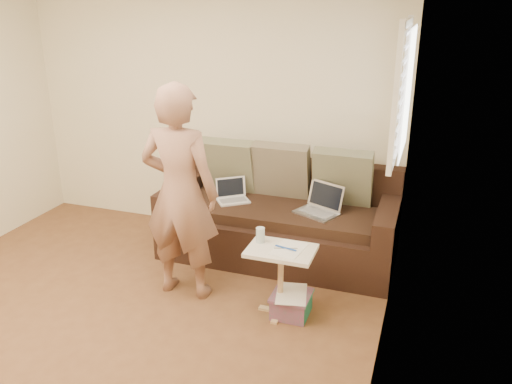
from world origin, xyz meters
TOP-DOWN VIEW (x-y plane):
  - floor at (0.00, 0.00)m, footprint 4.50×4.50m
  - wall_back at (0.00, 2.25)m, footprint 4.00×0.00m
  - wall_right at (2.00, 0.00)m, footprint 0.00×4.50m
  - window_blinds at (1.95, 1.50)m, footprint 0.12×0.88m
  - sofa at (0.90, 1.77)m, footprint 2.20×0.95m
  - pillow_left at (0.30, 2.00)m, footprint 0.55×0.29m
  - pillow_mid at (0.85, 2.02)m, footprint 0.55×0.27m
  - pillow_right at (1.45, 2.00)m, footprint 0.55×0.28m
  - laptop_silver at (1.28, 1.70)m, footprint 0.45×0.40m
  - laptop_white at (0.45, 1.73)m, footprint 0.36×0.35m
  - person at (0.33, 0.88)m, footprint 0.66×0.46m
  - side_table at (1.20, 0.82)m, footprint 0.52×0.36m
  - drinking_glass at (1.01, 0.88)m, footprint 0.07×0.07m
  - scissors at (1.24, 0.83)m, footprint 0.19×0.12m
  - paper_on_table at (1.26, 0.83)m, footprint 0.25×0.33m
  - striped_box at (1.29, 0.83)m, footprint 0.30×0.30m

SIDE VIEW (x-z plane):
  - floor at x=0.00m, z-range 0.00..0.00m
  - striped_box at x=1.29m, z-range 0.00..0.19m
  - side_table at x=1.20m, z-range 0.00..0.57m
  - sofa at x=0.90m, z-range 0.00..0.85m
  - laptop_silver at x=1.28m, z-range 0.40..0.64m
  - laptop_white at x=0.45m, z-range 0.41..0.63m
  - paper_on_table at x=1.26m, z-range 0.57..0.57m
  - scissors at x=1.24m, z-range 0.57..0.58m
  - drinking_glass at x=1.01m, z-range 0.57..0.69m
  - pillow_left at x=0.30m, z-range 0.51..1.07m
  - pillow_mid at x=0.85m, z-range 0.51..1.07m
  - pillow_right at x=1.45m, z-range 0.51..1.07m
  - person at x=0.33m, z-range 0.00..1.80m
  - wall_back at x=0.00m, z-range -0.70..3.30m
  - wall_right at x=2.00m, z-range -0.95..3.55m
  - window_blinds at x=1.95m, z-range 1.16..2.24m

